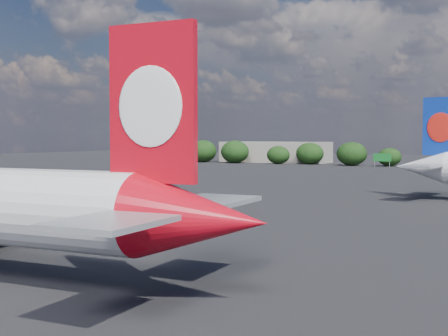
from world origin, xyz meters
The scene contains 3 objects.
ground centered at (0.00, 60.00, 0.00)m, with size 500.00×500.00×0.00m, color black.
terminal_building centered at (-65.00, 192.00, 4.00)m, with size 42.00×16.00×8.00m.
highway_sign centered at (-18.00, 176.00, 3.13)m, with size 6.00×0.30×4.50m.
Camera 1 is at (40.37, -30.07, 10.55)m, focal length 50.00 mm.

